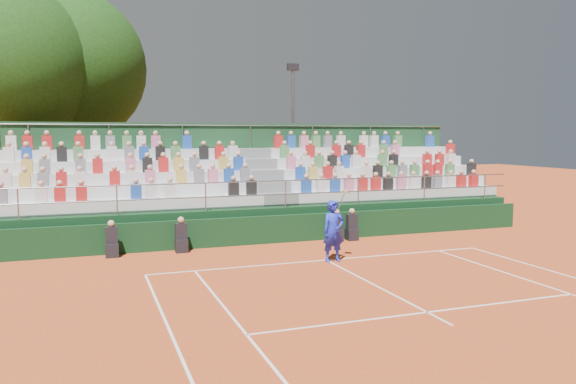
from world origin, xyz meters
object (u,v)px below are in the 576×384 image
object	(u,v)px
tree_west	(7,66)
floodlight_mast	(293,124)
tree_east	(68,68)
tennis_player	(333,231)

from	to	relation	value
tree_west	floodlight_mast	size ratio (longest dim) A/B	1.40
tree_east	floodlight_mast	bearing A→B (deg)	-10.14
tree_west	tree_east	size ratio (longest dim) A/B	0.97
floodlight_mast	tennis_player	bearing A→B (deg)	-104.87
tree_west	floodlight_mast	bearing A→B (deg)	-0.14
floodlight_mast	tree_east	bearing A→B (deg)	169.86
tennis_player	tree_west	bearing A→B (deg)	129.11
tennis_player	floodlight_mast	bearing A→B (deg)	75.13
tree_west	floodlight_mast	xyz separation A→B (m)	(13.53, -0.03, -2.49)
tennis_player	tree_west	world-z (taller)	tree_west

